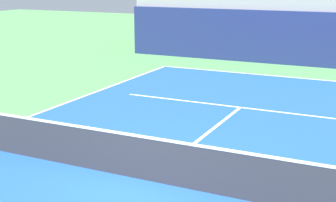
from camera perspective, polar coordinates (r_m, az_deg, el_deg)
name	(u,v)px	position (r m, az deg, el deg)	size (l,w,h in m)	color
ground_plane	(147,181)	(10.21, -2.46, -9.39)	(80.00, 80.00, 0.00)	#4C8C4C
court_surface	(147,181)	(10.21, -2.46, -9.37)	(11.00, 24.00, 0.01)	#1E4C99
baseline_far	(280,76)	(21.05, 13.08, 2.85)	(11.00, 0.10, 0.00)	white
service_line_far	(240,107)	(15.82, 8.53, -0.75)	(8.26, 0.10, 0.00)	white
centre_service_line	(204,136)	(12.92, 4.26, -4.13)	(0.10, 6.40, 0.00)	white
back_wall	(296,39)	(23.78, 14.91, 7.13)	(17.42, 0.30, 2.55)	navy
stands_tier_lower	(302,30)	(25.07, 15.56, 8.08)	(17.42, 2.40, 3.09)	#9E9E99
stands_tier_upper	(311,18)	(27.39, 16.56, 9.35)	(17.42, 2.40, 3.89)	#9E9E99
tennis_net	(147,158)	(10.02, -2.49, -6.73)	(11.08, 0.08, 1.07)	black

